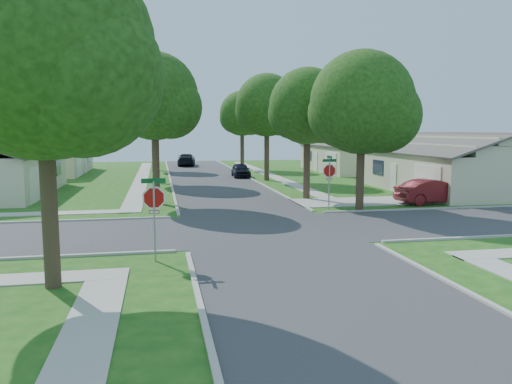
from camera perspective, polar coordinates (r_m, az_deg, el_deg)
The scene contains 21 objects.
ground at distance 22.31m, azimuth 0.85°, elevation -4.23°, with size 100.00×100.00×0.00m, color #1B4F15.
road_ns at distance 22.30m, azimuth 0.85°, elevation -4.22°, with size 7.00×100.00×0.02m, color #333335.
sidewalk_ne at distance 48.77m, azimuth 1.59°, elevation 1.96°, with size 1.20×40.00×0.04m, color #9E9B91.
sidewalk_nw at distance 47.63m, azimuth -12.90°, elevation 1.66°, with size 1.20×40.00×0.04m, color #9E9B91.
driveway at distance 31.39m, azimuth 12.38°, elevation -1.05°, with size 8.80×3.60×0.05m, color #9E9B91.
stop_sign_sw at distance 16.87m, azimuth -11.58°, elevation -1.07°, with size 1.05×0.80×2.98m.
stop_sign_ne at distance 27.78m, azimuth 8.38°, elevation 2.16°, with size 1.05×0.80×2.98m.
tree_e_near at distance 31.81m, azimuth 5.99°, elevation 9.33°, with size 4.97×4.80×8.28m.
tree_e_mid at distance 43.45m, azimuth 1.32°, elevation 9.56°, with size 5.59×5.40×9.21m.
tree_e_far at distance 56.20m, azimuth -1.55°, elevation 8.72°, with size 5.17×5.00×8.72m.
tree_w_near at distance 30.46m, azimuth -11.45°, elevation 10.22°, with size 5.38×5.20×8.97m.
tree_w_mid at distance 42.46m, azimuth -11.35°, elevation 9.81°, with size 5.80×5.60×9.56m.
tree_w_far at distance 55.42m, azimuth -11.28°, elevation 8.13°, with size 4.76×4.60×8.04m.
tree_sw_corner at distance 14.82m, azimuth -23.04°, elevation 13.83°, with size 6.21×6.00×9.55m.
tree_ne_corner at distance 27.84m, azimuth 12.12°, elevation 9.43°, with size 5.80×5.60×8.66m.
house_ne_near at distance 38.44m, azimuth 21.26°, elevation 2.34°, with size 8.42×13.60×4.23m.
house_ne_far at distance 54.48m, azimuth 11.13°, elevation 3.95°, with size 8.42×13.60×4.23m.
house_nw_far at distance 54.70m, azimuth -23.17°, elevation 3.52°, with size 8.42×13.60×4.23m.
car_driveway at distance 31.51m, azimuth 19.59°, elevation 0.04°, with size 1.56×4.48×1.47m, color #5E1317.
car_curb_east at distance 46.70m, azimuth -1.75°, elevation 2.52°, with size 1.56×3.88×1.32m, color black.
car_curb_west at distance 62.07m, azimuth -7.96°, elevation 3.68°, with size 2.10×5.16×1.50m, color black.
Camera 1 is at (-4.50, -21.40, 4.38)m, focal length 35.00 mm.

